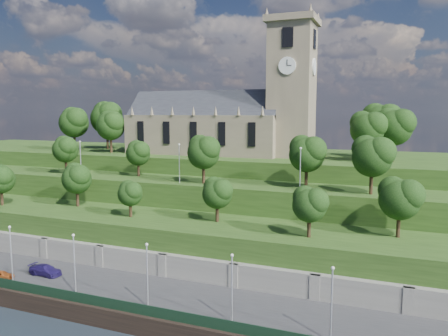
% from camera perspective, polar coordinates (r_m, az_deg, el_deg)
% --- Properties ---
extents(ground, '(320.00, 320.00, 0.00)m').
position_cam_1_polar(ground, '(55.18, -18.78, -18.43)').
color(ground, '#1A242A').
rests_on(ground, ground).
extents(promenade, '(160.00, 12.00, 2.00)m').
position_cam_1_polar(promenade, '(59.03, -14.94, -15.47)').
color(promenade, '#2D2D30').
rests_on(promenade, ground).
extents(quay_wall, '(160.00, 0.50, 2.20)m').
position_cam_1_polar(quay_wall, '(54.68, -18.87, -17.41)').
color(quay_wall, black).
rests_on(quay_wall, ground).
extents(fence, '(160.00, 0.10, 1.20)m').
position_cam_1_polar(fence, '(54.54, -18.48, -15.74)').
color(fence, black).
rests_on(fence, promenade).
extents(retaining_wall, '(160.00, 2.10, 5.00)m').
position_cam_1_polar(retaining_wall, '(63.05, -11.69, -12.41)').
color(retaining_wall, slate).
rests_on(retaining_wall, ground).
extents(embankment_lower, '(160.00, 12.00, 8.00)m').
position_cam_1_polar(embankment_lower, '(67.43, -8.90, -9.69)').
color(embankment_lower, '#244216').
rests_on(embankment_lower, ground).
extents(embankment_upper, '(160.00, 10.00, 12.00)m').
position_cam_1_polar(embankment_upper, '(76.26, -4.73, -6.07)').
color(embankment_upper, '#244216').
rests_on(embankment_upper, ground).
extents(hilltop, '(160.00, 32.00, 15.00)m').
position_cam_1_polar(hilltop, '(94.87, 0.86, -2.47)').
color(hilltop, '#244216').
rests_on(hilltop, ground).
extents(church, '(38.60, 12.35, 27.60)m').
position_cam_1_polar(church, '(89.47, 0.44, 6.61)').
color(church, '#70634F').
rests_on(church, hilltop).
extents(trees_lower, '(67.53, 8.88, 7.63)m').
position_cam_1_polar(trees_lower, '(63.72, -5.69, -2.60)').
color(trees_lower, black).
rests_on(trees_lower, embankment_lower).
extents(trees_upper, '(60.86, 8.01, 8.38)m').
position_cam_1_polar(trees_upper, '(70.34, 0.74, 2.17)').
color(trees_upper, black).
rests_on(trees_upper, embankment_upper).
extents(trees_hilltop, '(74.40, 16.45, 11.19)m').
position_cam_1_polar(trees_hilltop, '(89.70, -1.48, 6.14)').
color(trees_hilltop, black).
rests_on(trees_hilltop, hilltop).
extents(lamp_posts_promenade, '(60.36, 0.36, 7.38)m').
position_cam_1_polar(lamp_posts_promenade, '(55.83, -18.97, -11.17)').
color(lamp_posts_promenade, '#B2B2B7').
rests_on(lamp_posts_promenade, promenade).
extents(lamp_posts_upper, '(40.36, 0.36, 6.53)m').
position_cam_1_polar(lamp_posts_upper, '(71.94, -5.87, 1.08)').
color(lamp_posts_upper, '#B2B2B7').
rests_on(lamp_posts_upper, embankment_upper).
extents(car_left, '(3.54, 2.22, 1.12)m').
position_cam_1_polar(car_left, '(65.30, -27.13, -12.32)').
color(car_left, '#954418').
rests_on(car_left, promenade).
extents(car_right, '(4.72, 2.00, 1.36)m').
position_cam_1_polar(car_right, '(64.35, -22.29, -12.23)').
color(car_right, '#20164D').
rests_on(car_right, promenade).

